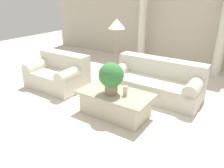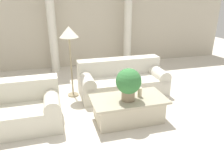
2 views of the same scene
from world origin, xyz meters
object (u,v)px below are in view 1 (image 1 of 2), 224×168
object	(u,v)px
potted_plant	(111,76)
sofa_long	(156,82)
coffee_table	(115,103)
loveseat	(58,73)
floor_lamp	(117,28)

from	to	relation	value
potted_plant	sofa_long	bearing A→B (deg)	76.07
sofa_long	coffee_table	distance (m)	1.24
loveseat	floor_lamp	xyz separation A→B (m)	(1.02, 0.99, 1.03)
coffee_table	potted_plant	world-z (taller)	potted_plant
sofa_long	floor_lamp	xyz separation A→B (m)	(-1.13, 0.16, 1.04)
coffee_table	loveseat	bearing A→B (deg)	168.65
sofa_long	coffee_table	size ratio (longest dim) A/B	1.47
potted_plant	floor_lamp	distance (m)	1.76
potted_plant	loveseat	bearing A→B (deg)	166.23
loveseat	potted_plant	world-z (taller)	potted_plant
loveseat	floor_lamp	distance (m)	1.76
loveseat	coffee_table	world-z (taller)	loveseat
floor_lamp	coffee_table	bearing A→B (deg)	-57.97
loveseat	potted_plant	distance (m)	1.94
potted_plant	floor_lamp	world-z (taller)	floor_lamp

